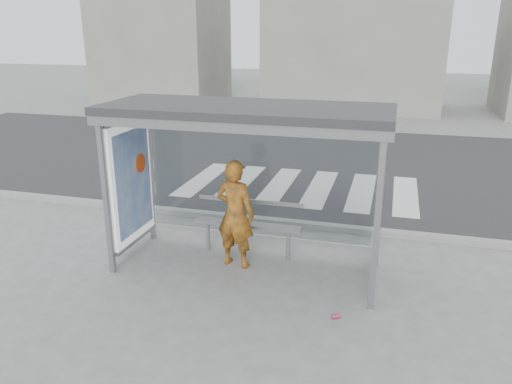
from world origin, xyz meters
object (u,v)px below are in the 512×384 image
bench (248,224)px  soda_can (336,316)px  bus_shelter (223,146)px  person (235,214)px

bench → soda_can: bearing=-43.3°
bench → bus_shelter: bearing=-119.5°
bus_shelter → person: bus_shelter is taller
bus_shelter → bench: (0.25, 0.44, -1.43)m
soda_can → bus_shelter: bearing=149.2°
person → bench: person is taller
bus_shelter → bench: bus_shelter is taller
person → soda_can: bearing=156.4°
person → soda_can: 2.28m
bus_shelter → person: (0.17, 0.00, -1.10)m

